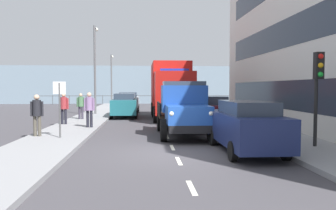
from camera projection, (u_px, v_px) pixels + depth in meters
ground_plane at (160, 121)px, 21.66m from camera, size 80.00×80.00×0.00m
sidewalk_left at (231, 120)px, 21.99m from camera, size 2.58×42.52×0.15m
sidewalk_right at (86, 121)px, 21.32m from camera, size 2.58×42.52×0.15m
road_centreline_markings at (161, 124)px, 20.01m from camera, size 0.12×37.40×0.01m
sea_horizon at (151, 85)px, 45.69m from camera, size 80.00×0.80×5.00m
seawall_railing at (152, 97)px, 42.19m from camera, size 28.08×0.08×1.20m
truck_vintage_blue at (184, 110)px, 15.01m from camera, size 2.17×5.64×2.43m
lorry_cargo_red at (171, 89)px, 23.61m from camera, size 2.58×8.20×3.87m
car_navy_kerbside_near at (246, 126)px, 11.39m from camera, size 1.78×4.57×1.72m
car_maroon_kerbside_1 at (209, 112)px, 17.60m from camera, size 1.76×3.95×1.72m
car_black_kerbside_2 at (194, 106)px, 22.94m from camera, size 1.79×4.27×1.72m
car_teal_oppositeside_0 at (125, 105)px, 24.55m from camera, size 1.83×4.28×1.72m
car_silver_oppositeside_1 at (128, 102)px, 30.13m from camera, size 1.91×4.37×1.72m
pedestrian_with_bag at (37, 112)px, 14.08m from camera, size 0.53×0.34×1.72m
pedestrian_in_dark_coat at (89, 107)px, 17.21m from camera, size 0.53×0.34×1.76m
pedestrian_couple_b at (64, 106)px, 18.70m from camera, size 0.53×0.34×1.71m
pedestrian_by_lamp at (81, 104)px, 21.70m from camera, size 0.53×0.34×1.63m
traffic_light_near at (318, 78)px, 11.52m from camera, size 0.28×0.41×3.20m
lamp_post_promenade at (95, 62)px, 25.99m from camera, size 0.32×1.14×6.67m
lamp_post_far at (112, 75)px, 37.97m from camera, size 0.32×1.14×5.62m
street_sign at (60, 99)px, 13.66m from camera, size 0.50×0.07×2.25m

